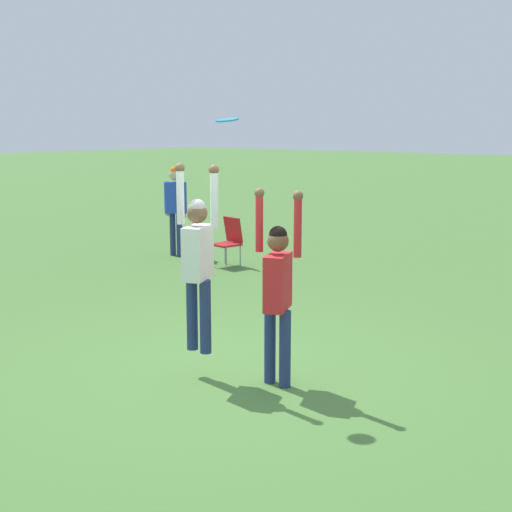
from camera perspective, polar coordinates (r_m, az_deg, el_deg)
The scene contains 6 objects.
ground_plane at distance 7.92m, azimuth -1.97°, elevation -9.24°, with size 120.00×120.00×0.00m, color #4C7A38.
person_jumping at distance 7.45m, azimuth -4.68°, elevation 0.10°, with size 0.59×0.48×1.99m.
person_defending at distance 7.25m, azimuth 1.75°, elevation -2.24°, with size 0.59×0.48×2.04m.
frisbee at distance 7.05m, azimuth -2.33°, elevation 10.83°, with size 0.23×0.23×0.05m.
camping_chair_1 at distance 13.64m, azimuth -2.15°, elevation 1.46°, with size 0.53×0.57×0.94m.
person_spectator_near at distance 14.71m, azimuth -6.47°, elevation 4.36°, with size 0.60×0.47×1.86m.
Camera 1 is at (5.01, -5.53, 2.66)m, focal length 50.00 mm.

